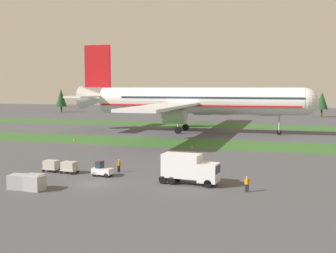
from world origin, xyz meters
The scene contains 16 objects.
ground_plane centered at (0.00, 0.00, 0.00)m, with size 400.00×400.00×0.00m, color #47474C.
grass_strip_near centered at (0.00, 38.86, 0.00)m, with size 320.00×14.64×0.01m, color #336028.
grass_strip_far centered at (0.00, 80.14, 0.00)m, with size 320.00×14.64×0.01m, color #336028.
airliner centered at (-2.21, 59.50, 8.06)m, with size 61.02×74.95×22.48m.
baggage_tug centered at (-1.00, 4.37, 0.81)m, with size 2.72×1.57×1.97m.
cargo_dolly_lead centered at (-5.99, 4.90, 0.92)m, with size 2.35×1.73×1.55m.
cargo_dolly_second centered at (-8.88, 5.21, 0.92)m, with size 2.35×1.73×1.55m.
catering_truck centered at (10.84, 3.17, 1.95)m, with size 7.16×3.01×3.58m.
ground_crew_marshaller centered at (0.00, 7.58, 0.95)m, with size 0.41×0.44×1.74m.
ground_crew_loader centered at (17.84, 1.29, 0.95)m, with size 0.55×0.36×1.74m.
uld_container_0 centered at (-5.19, -4.35, 0.87)m, with size 2.00×1.60×1.74m, color #A3A3A8.
uld_container_1 centered at (-7.11, -4.55, 0.83)m, with size 2.00×1.60×1.65m, color #A3A3A8.
uld_container_2 centered at (-4.93, -4.69, 0.84)m, with size 2.00×1.60×1.68m, color #A3A3A8.
taxiway_marker_0 centered at (-22.26, 35.87, 0.30)m, with size 0.44×0.44×0.60m, color orange.
taxiway_marker_1 centered at (4.45, 32.28, 0.32)m, with size 0.44×0.44×0.64m, color orange.
distant_tree_line centered at (2.27, 127.90, 6.71)m, with size 163.08×9.70×11.56m.
Camera 1 is at (22.47, -45.34, 11.54)m, focal length 45.70 mm.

